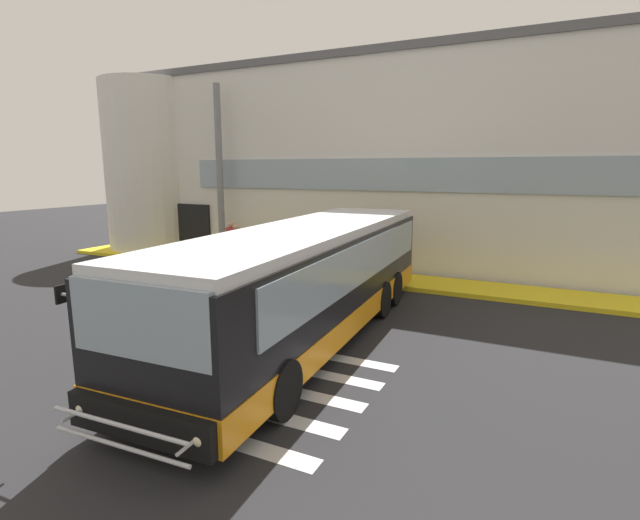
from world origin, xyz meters
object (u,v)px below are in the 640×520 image
at_px(entry_support_column, 220,173).
at_px(bus_main_foreground, 308,284).
at_px(passenger_by_doorway, 236,243).
at_px(passenger_near_column, 232,239).
at_px(safety_bollard_yellow, 361,275).

relative_size(entry_support_column, bus_main_foreground, 0.64).
height_order(entry_support_column, passenger_by_doorway, entry_support_column).
distance_m(bus_main_foreground, passenger_near_column, 9.67).
xyz_separation_m(entry_support_column, bus_main_foreground, (7.91, -6.94, -2.49)).
distance_m(passenger_by_doorway, safety_bollard_yellow, 5.75).
bearing_deg(safety_bollard_yellow, bus_main_foreground, -82.61).
bearing_deg(bus_main_foreground, passenger_by_doorway, 137.46).
height_order(bus_main_foreground, passenger_near_column, bus_main_foreground).
xyz_separation_m(passenger_near_column, passenger_by_doorway, (0.77, -0.73, 0.00)).
xyz_separation_m(entry_support_column, passenger_by_doorway, (1.57, -1.12, -2.75)).
relative_size(passenger_near_column, passenger_by_doorway, 1.00).
xyz_separation_m(bus_main_foreground, passenger_near_column, (-7.11, 6.55, -0.25)).
distance_m(passenger_near_column, safety_bollard_yellow, 6.63).
distance_m(entry_support_column, passenger_by_doorway, 3.36).
height_order(entry_support_column, bus_main_foreground, entry_support_column).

